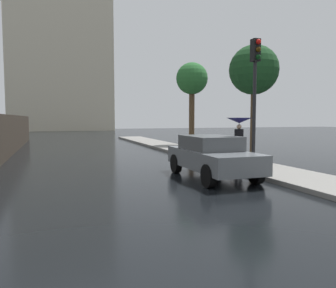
# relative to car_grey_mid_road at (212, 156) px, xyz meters

# --- Properties ---
(car_grey_mid_road) EXTENTS (1.81, 4.05, 1.37)m
(car_grey_mid_road) POSITION_rel_car_grey_mid_road_xyz_m (0.00, 0.00, 0.00)
(car_grey_mid_road) COLOR slate
(car_grey_mid_road) RESTS_ON ground
(pedestrian_with_umbrella_near) EXTENTS (1.09, 1.09, 1.83)m
(pedestrian_with_umbrella_near) POSITION_rel_car_grey_mid_road_xyz_m (2.60, 2.57, 0.87)
(pedestrian_with_umbrella_near) COLOR black
(pedestrian_with_umbrella_near) RESTS_ON sidewalk_strip
(traffic_light) EXTENTS (0.26, 0.39, 4.47)m
(traffic_light) POSITION_rel_car_grey_mid_road_xyz_m (1.64, 0.06, 2.50)
(traffic_light) COLOR black
(traffic_light) RESTS_ON sidewalk_strip
(street_tree_mid) EXTENTS (2.38, 2.38, 5.48)m
(street_tree_mid) POSITION_rel_car_grey_mid_road_xyz_m (4.38, 4.20, 3.52)
(street_tree_mid) COLOR #4C3823
(street_tree_mid) RESTS_ON ground
(street_tree_far) EXTENTS (2.19, 2.19, 5.80)m
(street_tree_far) POSITION_rel_car_grey_mid_road_xyz_m (4.29, 11.44, 3.83)
(street_tree_far) COLOR #4C3823
(street_tree_far) RESTS_ON ground
(distant_tower) EXTENTS (16.24, 8.87, 25.84)m
(distant_tower) POSITION_rel_car_grey_mid_road_xyz_m (-3.18, 47.10, 12.19)
(distant_tower) COLOR beige
(distant_tower) RESTS_ON ground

